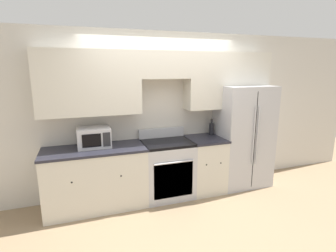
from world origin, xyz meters
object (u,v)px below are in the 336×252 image
object	(u,v)px
refrigerator	(242,136)
bottle	(212,128)
oven_range	(167,169)
microwave	(94,137)

from	to	relation	value
refrigerator	bottle	world-z (taller)	refrigerator
oven_range	bottle	xyz separation A→B (m)	(0.87, 0.18, 0.56)
oven_range	microwave	xyz separation A→B (m)	(-1.09, 0.09, 0.59)
microwave	bottle	bearing A→B (deg)	2.44
oven_range	bottle	distance (m)	1.05
refrigerator	microwave	xyz separation A→B (m)	(-2.49, 0.06, 0.18)
refrigerator	microwave	size ratio (longest dim) A/B	3.75
refrigerator	bottle	distance (m)	0.57
microwave	bottle	distance (m)	1.97
oven_range	bottle	size ratio (longest dim) A/B	3.86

